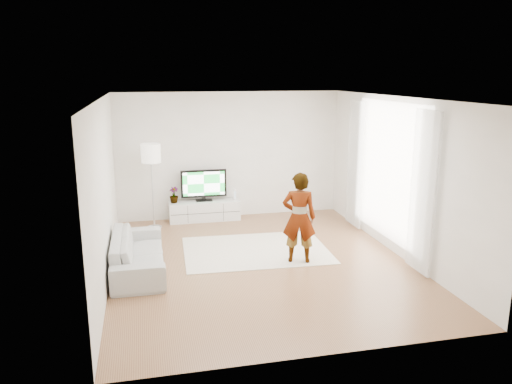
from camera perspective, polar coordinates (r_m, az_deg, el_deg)
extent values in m
plane|color=#9A6D45|center=(8.70, 0.50, -8.06)|extent=(6.00, 6.00, 0.00)
plane|color=white|center=(8.11, 0.54, 10.69)|extent=(6.00, 6.00, 0.00)
cube|color=white|center=(8.10, -16.95, 0.09)|extent=(0.02, 6.00, 2.80)
cube|color=white|center=(9.18, 15.90, 1.68)|extent=(0.02, 6.00, 2.80)
cube|color=white|center=(11.18, -3.02, 4.21)|extent=(5.00, 0.02, 2.80)
cube|color=white|center=(5.52, 7.72, -5.60)|extent=(5.00, 0.02, 2.80)
cube|color=white|center=(9.42, 14.95, 2.34)|extent=(0.01, 2.60, 2.50)
cube|color=white|center=(8.30, 18.53, -0.07)|extent=(0.04, 0.70, 2.60)
cube|color=white|center=(10.55, 11.29, 3.14)|extent=(0.04, 0.70, 2.60)
cube|color=silver|center=(11.12, -5.90, -2.13)|extent=(1.55, 0.44, 0.44)
cube|color=black|center=(10.91, -5.76, -2.43)|extent=(1.51, 0.00, 0.01)
cube|color=black|center=(10.87, -7.79, -2.55)|extent=(0.01, 0.00, 0.38)
cube|color=black|center=(10.96, -3.75, -2.32)|extent=(0.01, 0.00, 0.38)
cube|color=black|center=(11.09, -5.95, -0.96)|extent=(0.36, 0.20, 0.02)
cube|color=black|center=(11.08, -5.95, -0.73)|extent=(0.07, 0.04, 0.07)
cube|color=black|center=(11.00, -6.00, 0.98)|extent=(1.00, 0.05, 0.61)
cube|color=green|center=(10.97, -5.98, 0.95)|extent=(0.91, 0.01, 0.52)
cube|color=white|center=(11.13, -2.47, -0.29)|extent=(0.08, 0.17, 0.23)
cube|color=#4CB2FF|center=(11.05, -2.40, -0.29)|extent=(0.01, 0.00, 0.12)
imported|color=#3F7238|center=(10.97, -9.37, -0.34)|extent=(0.25, 0.25, 0.35)
cube|color=#F1E5CE|center=(9.26, -0.02, -6.66)|extent=(2.70, 2.00, 0.01)
imported|color=#334772|center=(8.51, 4.94, -2.93)|extent=(0.66, 0.53, 1.57)
imported|color=#B9BAB4|center=(8.51, -13.33, -6.75)|extent=(0.82, 2.09, 0.61)
cylinder|color=silver|center=(10.81, -11.52, -3.94)|extent=(0.31, 0.31, 0.02)
cylinder|color=silver|center=(10.62, -11.70, -0.34)|extent=(0.04, 0.04, 1.38)
cylinder|color=white|center=(10.45, -11.93, 4.37)|extent=(0.40, 0.40, 0.39)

